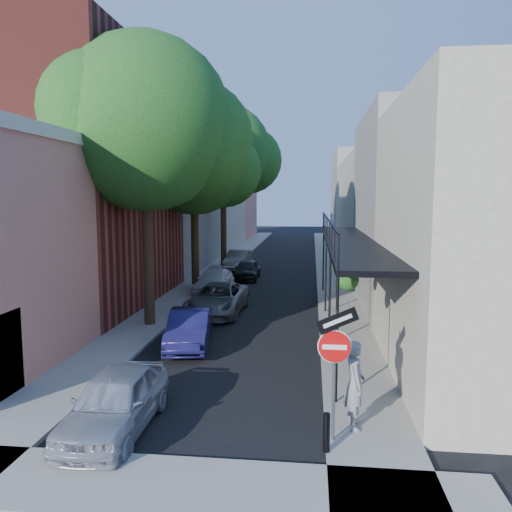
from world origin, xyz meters
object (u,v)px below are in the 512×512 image
(oak_far, at_px, (230,155))
(oak_mid, at_px, (202,163))
(parked_car_a, at_px, (115,402))
(parked_car_f, at_px, (238,260))
(pedestrian, at_px, (355,384))
(parked_car_d, at_px, (214,282))
(bollard, at_px, (326,433))
(parked_car_b, at_px, (190,329))
(sign_post, at_px, (335,352))
(parked_car_e, at_px, (247,270))
(parked_car_c, at_px, (218,299))
(oak_near, at_px, (158,128))

(oak_far, bearing_deg, oak_mid, -90.41)
(oak_mid, relative_size, parked_car_a, 2.57)
(parked_car_f, height_order, pedestrian, pedestrian)
(parked_car_a, height_order, parked_car_d, parked_car_a)
(bollard, relative_size, parked_car_a, 0.20)
(parked_car_b, bearing_deg, bollard, -64.84)
(sign_post, relative_size, oak_mid, 0.29)
(sign_post, height_order, parked_car_d, sign_post)
(oak_mid, xyz_separation_m, parked_car_e, (2.02, 3.74, -6.43))
(parked_car_c, bearing_deg, parked_car_a, -88.70)
(bollard, distance_m, parked_car_b, 8.32)
(parked_car_c, bearing_deg, parked_car_e, 91.61)
(bollard, bearing_deg, parked_car_d, 108.44)
(oak_mid, xyz_separation_m, parked_car_d, (0.82, -0.94, -6.43))
(sign_post, relative_size, parked_car_b, 0.76)
(bollard, relative_size, pedestrian, 0.41)
(oak_near, distance_m, oak_far, 17.01)
(parked_car_d, bearing_deg, parked_car_e, 76.93)
(oak_near, bearing_deg, parked_car_e, 80.46)
(oak_near, xyz_separation_m, parked_car_c, (1.89, 2.16, -7.21))
(oak_mid, bearing_deg, oak_near, -89.63)
(parked_car_d, xyz_separation_m, parked_car_f, (0.01, 8.90, 0.06))
(sign_post, distance_m, parked_car_b, 8.14)
(parked_car_c, height_order, parked_car_e, parked_car_c)
(bollard, height_order, pedestrian, pedestrian)
(oak_near, height_order, oak_far, oak_far)
(parked_car_a, relative_size, parked_car_d, 0.92)
(parked_car_a, bearing_deg, sign_post, -2.62)
(oak_mid, height_order, parked_car_d, oak_mid)
(parked_car_e, height_order, pedestrian, pedestrian)
(oak_mid, distance_m, parked_car_f, 10.23)
(parked_car_c, bearing_deg, oak_far, 99.29)
(parked_car_d, height_order, parked_car_e, parked_car_e)
(parked_car_a, bearing_deg, parked_car_e, 88.66)
(oak_mid, relative_size, oak_far, 0.86)
(oak_near, relative_size, parked_car_d, 2.66)
(sign_post, xyz_separation_m, pedestrian, (0.48, 0.67, -0.93))
(pedestrian, bearing_deg, bollard, 145.21)
(sign_post, height_order, bollard, sign_post)
(oak_far, distance_m, parked_car_b, 21.28)
(parked_car_e, xyz_separation_m, pedestrian, (5.04, -20.32, 0.48))
(parked_car_d, distance_m, parked_car_f, 8.90)
(oak_far, distance_m, parked_car_e, 9.50)
(parked_car_c, distance_m, parked_car_f, 13.81)
(sign_post, distance_m, parked_car_a, 4.99)
(parked_car_c, height_order, parked_car_d, parked_car_c)
(oak_far, relative_size, parked_car_c, 2.46)
(parked_car_d, relative_size, pedestrian, 2.18)
(bollard, xyz_separation_m, oak_near, (-6.37, 9.76, 7.36))
(oak_far, bearing_deg, parked_car_a, -86.25)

